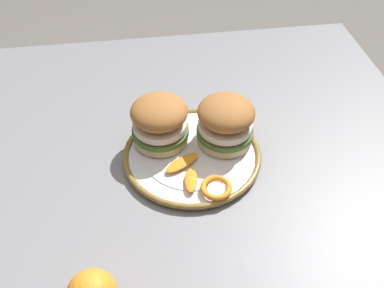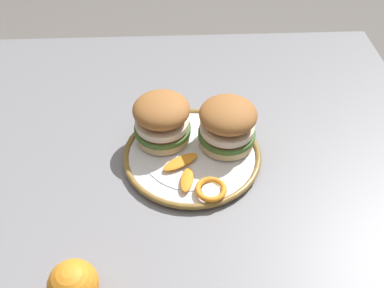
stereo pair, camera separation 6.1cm
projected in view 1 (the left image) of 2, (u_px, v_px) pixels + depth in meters
name	position (u px, v px, depth m)	size (l,w,h in m)	color
dining_table	(165.00, 187.00, 0.96)	(1.16, 0.95, 0.71)	gray
dinner_plate	(192.00, 155.00, 0.88)	(0.28, 0.28, 0.02)	white
sandwich_half_left	(159.00, 121.00, 0.87)	(0.13, 0.13, 0.10)	beige
sandwich_half_right	(226.00, 121.00, 0.86)	(0.13, 0.13, 0.10)	beige
orange_peel_curled	(216.00, 188.00, 0.80)	(0.08, 0.08, 0.01)	orange
orange_peel_strip_long	(182.00, 163.00, 0.85)	(0.08, 0.06, 0.01)	orange
orange_peel_strip_short	(191.00, 180.00, 0.81)	(0.03, 0.06, 0.01)	orange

